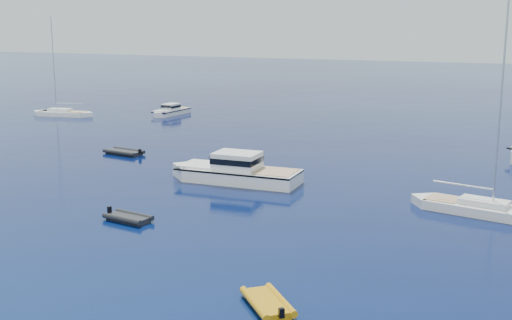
{
  "coord_description": "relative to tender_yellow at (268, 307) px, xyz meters",
  "views": [
    {
      "loc": [
        23.19,
        -22.45,
        13.24
      ],
      "look_at": [
        2.23,
        25.54,
        2.2
      ],
      "focal_mm": 46.56,
      "sensor_mm": 36.0,
      "label": 1
    }
  ],
  "objects": [
    {
      "name": "ground",
      "position": [
        -12.03,
        -4.47,
        0.0
      ],
      "size": [
        400.0,
        400.0,
        0.0
      ],
      "primitive_type": "plane",
      "color": "navy",
      "rests_on": "ground"
    },
    {
      "name": "motor_cruiser_centre",
      "position": [
        -12.13,
        21.91,
        0.0
      ],
      "size": [
        12.33,
        4.1,
        3.21
      ],
      "primitive_type": null,
      "rotation": [
        0.0,
        0.0,
        1.6
      ],
      "color": "white",
      "rests_on": "ground"
    },
    {
      "name": "motor_cruiser_horizon",
      "position": [
        -37.79,
        54.54,
        0.0
      ],
      "size": [
        3.02,
        7.94,
        2.04
      ],
      "primitive_type": null,
      "rotation": [
        0.0,
        0.0,
        3.06
      ],
      "color": "white",
      "rests_on": "ground"
    },
    {
      "name": "sailboat_centre",
      "position": [
        7.5,
        20.24,
        0.0
      ],
      "size": [
        10.58,
        4.7,
        15.07
      ],
      "primitive_type": null,
      "rotation": [
        0.0,
        0.0,
        4.51
      ],
      "color": "silver",
      "rests_on": "ground"
    },
    {
      "name": "sailboat_far_l",
      "position": [
        -51.19,
        47.47,
        0.0
      ],
      "size": [
        10.0,
        4.06,
        14.3
      ],
      "primitive_type": null,
      "rotation": [
        0.0,
        0.0,
        1.73
      ],
      "color": "white",
      "rests_on": "ground"
    },
    {
      "name": "tender_yellow",
      "position": [
        0.0,
        0.0,
        0.0
      ],
      "size": [
        3.95,
        4.06,
        0.95
      ],
      "primitive_type": null,
      "rotation": [
        0.0,
        0.0,
        0.74
      ],
      "color": "#BE820B",
      "rests_on": "ground"
    },
    {
      "name": "tender_grey_near",
      "position": [
        -13.9,
        8.92,
        0.0
      ],
      "size": [
        3.71,
        2.44,
        0.95
      ],
      "primitive_type": null,
      "rotation": [
        0.0,
        0.0,
        4.55
      ],
      "color": "black",
      "rests_on": "ground"
    },
    {
      "name": "tender_grey_far",
      "position": [
        -27.36,
        27.92,
        0.0
      ],
      "size": [
        4.56,
        2.88,
        0.95
      ],
      "primitive_type": null,
      "rotation": [
        0.0,
        0.0,
        1.43
      ],
      "color": "black",
      "rests_on": "ground"
    }
  ]
}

